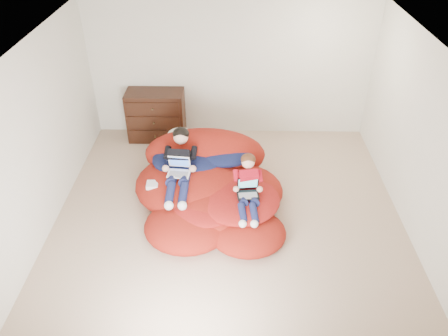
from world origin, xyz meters
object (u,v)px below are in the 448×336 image
at_px(laptop_white, 179,168).
at_px(laptop_black, 248,190).
at_px(beanbag_pile, 208,185).
at_px(dresser, 156,115).
at_px(younger_boy, 248,184).
at_px(older_boy, 180,162).

xyz_separation_m(laptop_white, laptop_black, (0.99, -0.38, -0.08)).
bearing_deg(beanbag_pile, dresser, 119.46).
distance_m(dresser, laptop_white, 2.02).
relative_size(younger_boy, laptop_black, 2.82).
distance_m(dresser, younger_boy, 2.78).
relative_size(beanbag_pile, younger_boy, 2.67).
height_order(dresser, laptop_black, dresser).
height_order(younger_boy, laptop_white, younger_boy).
bearing_deg(younger_boy, laptop_white, 160.84).
bearing_deg(younger_boy, beanbag_pile, 143.52).
relative_size(dresser, beanbag_pile, 0.42).
bearing_deg(dresser, younger_boy, -54.55).
bearing_deg(laptop_white, beanbag_pile, 10.92).
height_order(dresser, beanbag_pile, dresser).
bearing_deg(older_boy, beanbag_pile, -4.78).
height_order(beanbag_pile, laptop_white, beanbag_pile).
bearing_deg(laptop_white, older_boy, 90.00).
bearing_deg(younger_boy, dresser, 125.45).
relative_size(beanbag_pile, laptop_white, 7.08).
height_order(older_boy, laptop_white, older_boy).
xyz_separation_m(older_boy, younger_boy, (0.99, -0.46, -0.06)).
height_order(older_boy, laptop_black, older_boy).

